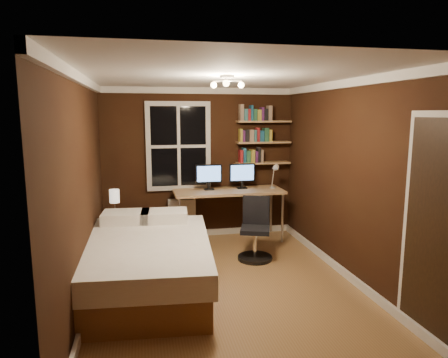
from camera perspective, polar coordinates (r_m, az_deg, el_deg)
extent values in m
plane|color=brown|center=(5.06, 0.15, -14.97)|extent=(4.20, 4.20, 0.00)
cube|color=black|center=(6.73, -3.52, 2.22)|extent=(3.20, 0.04, 2.50)
cube|color=black|center=(4.63, -19.59, -1.56)|extent=(0.04, 4.20, 2.50)
cube|color=black|center=(5.25, 17.52, -0.23)|extent=(0.04, 4.20, 2.50)
cube|color=white|center=(4.63, 0.17, 14.51)|extent=(3.20, 4.20, 0.02)
cube|color=silver|center=(6.63, -6.51, 4.67)|extent=(1.06, 0.06, 1.46)
cube|color=#AA8552|center=(6.85, 5.61, 2.32)|extent=(0.92, 0.22, 0.03)
cube|color=#AA8552|center=(6.82, 5.66, 5.24)|extent=(0.92, 0.22, 0.03)
cube|color=#AA8552|center=(6.80, 5.70, 8.18)|extent=(0.92, 0.22, 0.03)
cube|color=brown|center=(4.98, -11.72, -13.40)|extent=(1.69, 2.28, 0.35)
cube|color=white|center=(4.87, -11.84, -10.11)|extent=(1.79, 2.36, 0.26)
cube|color=white|center=(5.65, -13.83, -5.30)|extent=(0.66, 0.48, 0.15)
cube|color=white|center=(5.61, -8.53, -5.23)|extent=(0.66, 0.48, 0.15)
cube|color=brown|center=(6.42, -15.16, -7.53)|extent=(0.49, 0.49, 0.51)
cube|color=#BCBCB7|center=(6.75, -6.03, -5.70)|extent=(0.45, 0.16, 0.67)
cube|color=#AA8552|center=(6.53, 0.67, -1.76)|extent=(1.78, 0.67, 0.04)
cylinder|color=beige|center=(6.22, -6.31, -6.40)|extent=(0.04, 0.04, 0.80)
cylinder|color=beige|center=(6.58, 8.35, -5.57)|extent=(0.04, 0.04, 0.80)
cylinder|color=beige|center=(6.79, -6.79, -5.07)|extent=(0.04, 0.04, 0.80)
cylinder|color=beige|center=(7.12, 6.73, -4.39)|extent=(0.04, 0.04, 0.80)
cylinder|color=black|center=(5.89, 4.43, -11.15)|extent=(0.50, 0.50, 0.05)
cylinder|color=silver|center=(5.82, 4.46, -9.24)|extent=(0.06, 0.06, 0.36)
cube|color=black|center=(5.75, 4.49, -7.22)|extent=(0.51, 0.51, 0.06)
cube|color=black|center=(5.86, 4.61, -4.44)|extent=(0.38, 0.17, 0.42)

